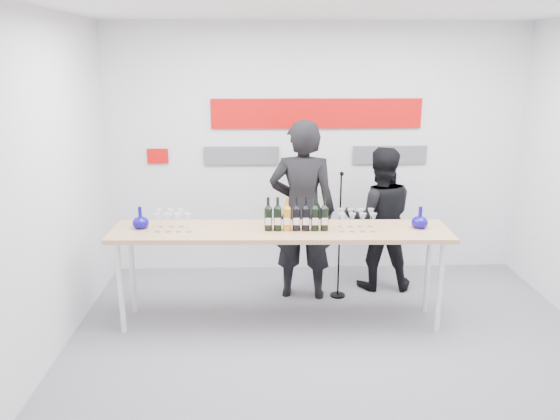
{
  "coord_description": "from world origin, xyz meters",
  "views": [
    {
      "loc": [
        -0.64,
        -4.53,
        2.59
      ],
      "look_at": [
        -0.48,
        0.61,
        1.15
      ],
      "focal_mm": 35.0,
      "sensor_mm": 36.0,
      "label": 1
    }
  ],
  "objects_px": {
    "tasting_table": "(280,237)",
    "presenter_left": "(302,211)",
    "mic_stand": "(339,260)",
    "presenter_right": "(379,219)"
  },
  "relations": [
    {
      "from": "tasting_table",
      "to": "presenter_left",
      "type": "height_order",
      "value": "presenter_left"
    },
    {
      "from": "presenter_left",
      "to": "mic_stand",
      "type": "height_order",
      "value": "presenter_left"
    },
    {
      "from": "presenter_right",
      "to": "mic_stand",
      "type": "xyz_separation_m",
      "value": [
        -0.49,
        -0.27,
        -0.38
      ]
    },
    {
      "from": "tasting_table",
      "to": "presenter_right",
      "type": "bearing_deg",
      "value": 38.31
    },
    {
      "from": "presenter_left",
      "to": "presenter_right",
      "type": "bearing_deg",
      "value": -158.5
    },
    {
      "from": "tasting_table",
      "to": "mic_stand",
      "type": "bearing_deg",
      "value": 43.03
    },
    {
      "from": "tasting_table",
      "to": "mic_stand",
      "type": "relative_size",
      "value": 2.3
    },
    {
      "from": "tasting_table",
      "to": "presenter_left",
      "type": "xyz_separation_m",
      "value": [
        0.26,
        0.64,
        0.08
      ]
    },
    {
      "from": "tasting_table",
      "to": "mic_stand",
      "type": "xyz_separation_m",
      "value": [
        0.67,
        0.59,
        -0.47
      ]
    },
    {
      "from": "mic_stand",
      "to": "tasting_table",
      "type": "bearing_deg",
      "value": -136.29
    }
  ]
}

